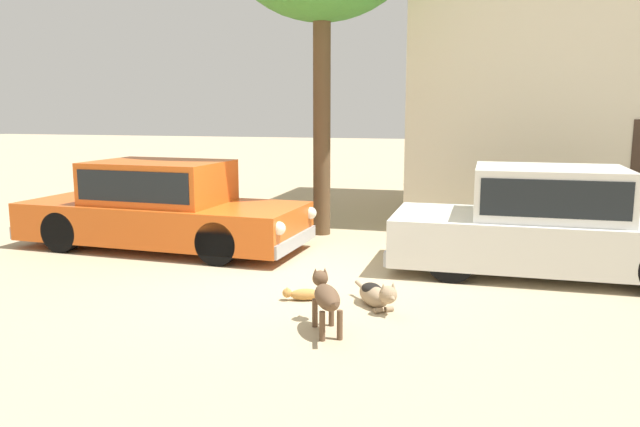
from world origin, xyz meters
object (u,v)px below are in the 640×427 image
Objects in this scene: stray_dog_tan at (326,296)px; stray_cat at (303,294)px; parked_sedan_nearest at (162,205)px; stray_dog_spotted at (376,294)px; parked_sedan_second at (550,222)px.

stray_cat is at bearing 3.52° from stray_dog_tan.
stray_dog_tan is 1.63× the size of stray_cat.
parked_sedan_nearest reaches higher than stray_dog_spotted.
stray_dog_spotted is at bearing -47.23° from stray_dog_tan.
stray_dog_spotted is at bearing 159.25° from stray_cat.
parked_sedan_second is (6.00, -0.10, 0.02)m from parked_sedan_nearest.
parked_sedan_second is at bearing -64.21° from stray_dog_tan.
stray_dog_tan is at bearing -58.58° from stray_dog_spotted.
parked_sedan_nearest is 5.85× the size of stray_dog_spotted.
stray_dog_tan is at bearing -128.37° from parked_sedan_second.
parked_sedan_second reaches higher than parked_sedan_nearest.
stray_dog_spotted reaches higher than stray_cat.
parked_sedan_second is at bearing 98.84° from stray_dog_spotted.
parked_sedan_nearest is 5.12× the size of stray_dog_tan.
parked_sedan_second reaches higher than stray_cat.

